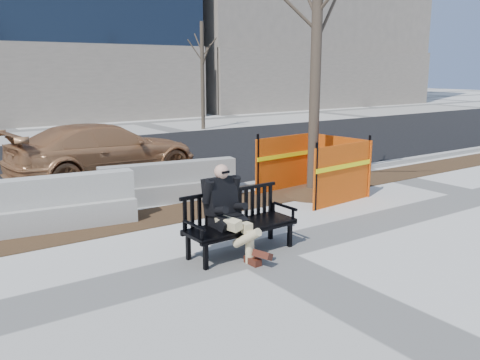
# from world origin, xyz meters

# --- Properties ---
(ground) EXTENTS (120.00, 120.00, 0.00)m
(ground) POSITION_xyz_m (0.00, 0.00, 0.00)
(ground) COLOR beige
(ground) RESTS_ON ground
(mulch_strip) EXTENTS (40.00, 1.20, 0.02)m
(mulch_strip) POSITION_xyz_m (0.00, 2.60, 0.00)
(mulch_strip) COLOR #47301C
(mulch_strip) RESTS_ON ground
(asphalt_street) EXTENTS (60.00, 10.40, 0.01)m
(asphalt_street) POSITION_xyz_m (0.00, 8.80, 0.00)
(asphalt_street) COLOR black
(asphalt_street) RESTS_ON ground
(curb) EXTENTS (60.00, 0.25, 0.12)m
(curb) POSITION_xyz_m (0.00, 3.55, 0.06)
(curb) COLOR #9E9B93
(curb) RESTS_ON ground
(bench) EXTENTS (1.83, 0.71, 0.96)m
(bench) POSITION_xyz_m (-0.18, 0.11, 0.00)
(bench) COLOR black
(bench) RESTS_ON ground
(seated_man) EXTENTS (0.63, 1.02, 1.39)m
(seated_man) POSITION_xyz_m (-0.42, 0.15, 0.00)
(seated_man) COLOR black
(seated_man) RESTS_ON ground
(tree_fence) EXTENTS (2.98, 2.98, 6.82)m
(tree_fence) POSITION_xyz_m (3.16, 2.16, 0.00)
(tree_fence) COLOR #FF5A0F
(tree_fence) RESTS_ON ground
(sedan) EXTENTS (5.04, 2.44, 1.41)m
(sedan) POSITION_xyz_m (0.06, 6.52, 0.00)
(sedan) COLOR #A87045
(sedan) RESTS_ON ground
(jersey_barrier_left) EXTENTS (3.36, 1.08, 0.95)m
(jersey_barrier_left) POSITION_xyz_m (-2.42, 3.02, 0.00)
(jersey_barrier_left) COLOR #A8A59D
(jersey_barrier_left) RESTS_ON ground
(jersey_barrier_right) EXTENTS (2.99, 1.07, 0.84)m
(jersey_barrier_right) POSITION_xyz_m (0.36, 3.54, 0.00)
(jersey_barrier_right) COLOR gray
(jersey_barrier_right) RESTS_ON ground
(far_tree_right) EXTENTS (2.33, 2.33, 5.22)m
(far_tree_right) POSITION_xyz_m (7.67, 14.50, 0.00)
(far_tree_right) COLOR #4C3F31
(far_tree_right) RESTS_ON ground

